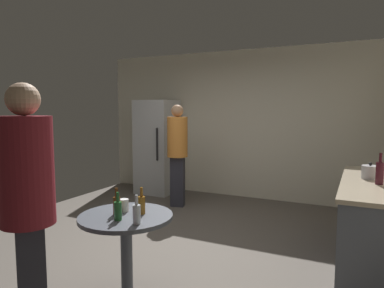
# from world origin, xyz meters

# --- Properties ---
(ground_plane) EXTENTS (5.20, 5.20, 0.10)m
(ground_plane) POSITION_xyz_m (0.00, 0.00, -0.05)
(ground_plane) COLOR #5B544C
(wall_back) EXTENTS (5.32, 0.06, 2.70)m
(wall_back) POSITION_xyz_m (0.00, 2.63, 1.35)
(wall_back) COLOR silver
(wall_back) RESTS_ON ground_plane
(refrigerator) EXTENTS (0.70, 0.68, 1.80)m
(refrigerator) POSITION_xyz_m (-1.44, 2.20, 0.90)
(refrigerator) COLOR silver
(refrigerator) RESTS_ON ground_plane
(kitchen_counter) EXTENTS (0.64, 1.88, 0.90)m
(kitchen_counter) POSITION_xyz_m (2.28, 0.39, 0.45)
(kitchen_counter) COLOR #4C515B
(kitchen_counter) RESTS_ON ground_plane
(kettle) EXTENTS (0.24, 0.17, 0.18)m
(kettle) POSITION_xyz_m (2.23, 0.51, 0.97)
(kettle) COLOR #B2B2B7
(kettle) RESTS_ON kitchen_counter
(wine_bottle_on_counter) EXTENTS (0.08, 0.08, 0.31)m
(wine_bottle_on_counter) POSITION_xyz_m (2.31, 0.24, 1.02)
(wine_bottle_on_counter) COLOR #3F141E
(wine_bottle_on_counter) RESTS_ON kitchen_counter
(foreground_table) EXTENTS (0.80, 0.80, 0.73)m
(foreground_table) POSITION_xyz_m (0.35, -1.21, 0.63)
(foreground_table) COLOR #4C515B
(foreground_table) RESTS_ON ground_plane
(beer_bottle_amber) EXTENTS (0.06, 0.06, 0.23)m
(beer_bottle_amber) POSITION_xyz_m (0.46, -1.12, 0.82)
(beer_bottle_amber) COLOR #8C5919
(beer_bottle_amber) RESTS_ON foreground_table
(beer_bottle_brown) EXTENTS (0.06, 0.06, 0.23)m
(beer_bottle_brown) POSITION_xyz_m (0.28, -1.23, 0.82)
(beer_bottle_brown) COLOR #593314
(beer_bottle_brown) RESTS_ON foreground_table
(beer_bottle_green) EXTENTS (0.06, 0.06, 0.23)m
(beer_bottle_green) POSITION_xyz_m (0.38, -1.35, 0.82)
(beer_bottle_green) COLOR #26662D
(beer_bottle_green) RESTS_ON foreground_table
(beer_bottle_clear) EXTENTS (0.06, 0.06, 0.23)m
(beer_bottle_clear) POSITION_xyz_m (0.57, -1.36, 0.82)
(beer_bottle_clear) COLOR silver
(beer_bottle_clear) RESTS_ON foreground_table
(plastic_cup_white) EXTENTS (0.08, 0.08, 0.11)m
(plastic_cup_white) POSITION_xyz_m (0.28, -1.13, 0.79)
(plastic_cup_white) COLOR white
(plastic_cup_white) RESTS_ON foreground_table
(person_in_maroon_shirt) EXTENTS (0.47, 0.47, 1.80)m
(person_in_maroon_shirt) POSITION_xyz_m (0.20, -2.04, 1.06)
(person_in_maroon_shirt) COLOR #2D2D38
(person_in_maroon_shirt) RESTS_ON ground_plane
(person_in_orange_shirt) EXTENTS (0.41, 0.41, 1.70)m
(person_in_orange_shirt) POSITION_xyz_m (-0.61, 1.51, 1.00)
(person_in_orange_shirt) COLOR #2D2D38
(person_in_orange_shirt) RESTS_ON ground_plane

